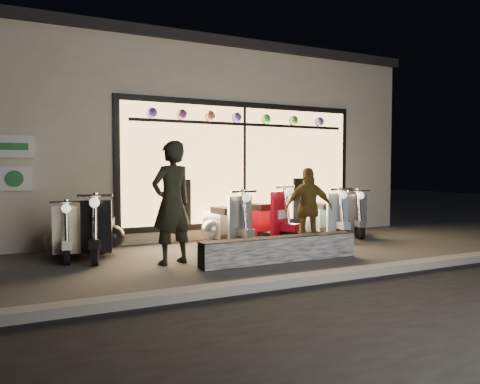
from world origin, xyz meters
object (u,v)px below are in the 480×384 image
object	(u,v)px
man	(172,203)
graffiti_barrier	(280,249)
scooter_red	(256,220)
scooter_silver	(225,224)
woman	(309,209)

from	to	relation	value
man	graffiti_barrier	bearing A→B (deg)	141.88
graffiti_barrier	scooter_red	distance (m)	1.98
scooter_silver	woman	bearing A→B (deg)	-44.87
scooter_silver	man	size ratio (longest dim) A/B	0.77
graffiti_barrier	man	xyz separation A→B (m)	(-1.58, 0.60, 0.75)
graffiti_barrier	man	size ratio (longest dim) A/B	1.42
scooter_red	man	distance (m)	2.56
scooter_red	woman	size ratio (longest dim) A/B	1.01
graffiti_barrier	woman	world-z (taller)	woman
graffiti_barrier	scooter_silver	size ratio (longest dim) A/B	1.85
graffiti_barrier	scooter_silver	distance (m)	1.78
man	scooter_silver	bearing A→B (deg)	-158.30
scooter_red	man	size ratio (longest dim) A/B	0.79
man	woman	distance (m)	2.64
graffiti_barrier	scooter_red	xyz separation A→B (m)	(0.58, 1.88, 0.24)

